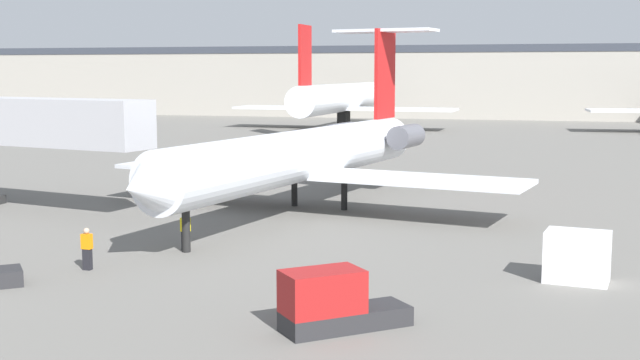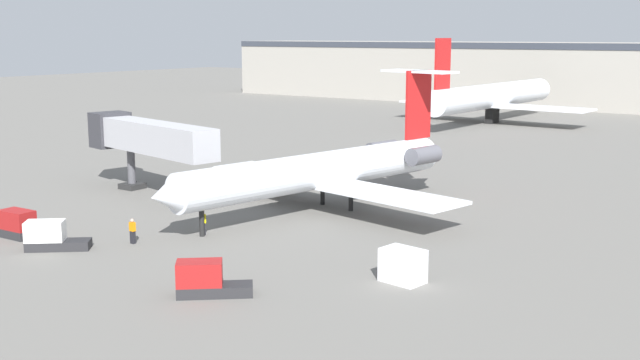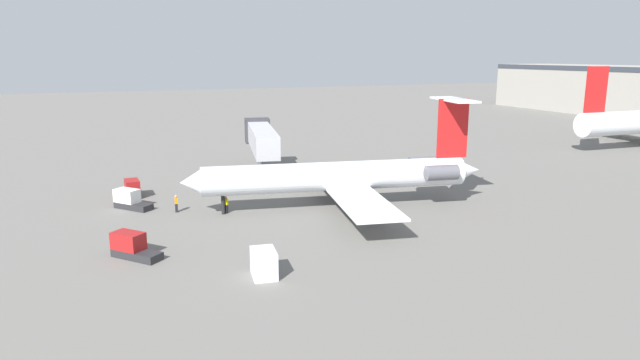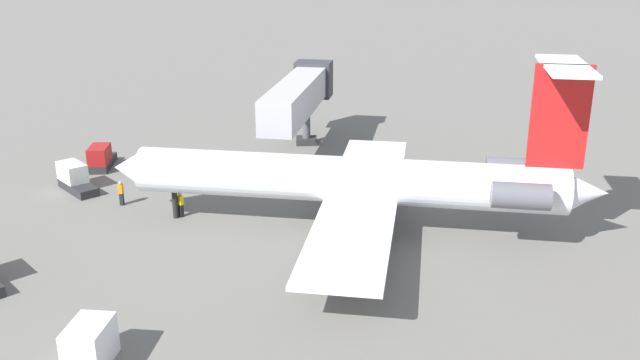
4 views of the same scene
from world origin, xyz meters
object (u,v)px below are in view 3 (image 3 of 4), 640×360
regional_jet (345,175)px  baggage_tug_trailing (132,189)px  jet_bridge (261,138)px  ground_crew_loader (176,203)px  cargo_container_uld (264,263)px  ground_crew_marshaller (226,205)px  baggage_tug_lead (132,247)px  baggage_tug_spare (130,200)px

regional_jet → baggage_tug_trailing: (-12.67, -19.20, -2.48)m
jet_bridge → ground_crew_loader: jet_bridge is taller
ground_crew_loader → cargo_container_uld: (18.64, 3.12, 0.10)m
jet_bridge → cargo_container_uld: 32.23m
ground_crew_loader → cargo_container_uld: size_ratio=0.67×
jet_bridge → cargo_container_uld: jet_bridge is taller
baggage_tug_trailing → jet_bridge: bearing=104.5°
ground_crew_marshaller → jet_bridge: bearing=151.1°
ground_crew_marshaller → baggage_tug_lead: size_ratio=0.43×
jet_bridge → baggage_tug_trailing: 16.72m
jet_bridge → ground_crew_loader: (12.02, -12.22, -4.07)m
ground_crew_marshaller → ground_crew_loader: same height
regional_jet → cargo_container_uld: bearing=-42.2°
baggage_tug_spare → cargo_container_uld: 22.94m
ground_crew_loader → baggage_tug_trailing: baggage_tug_trailing is taller
ground_crew_loader → cargo_container_uld: cargo_container_uld is taller
baggage_tug_trailing → cargo_container_uld: (26.60, 6.59, 0.12)m
ground_crew_loader → baggage_tug_trailing: bearing=-156.5°
regional_jet → baggage_tug_trailing: bearing=-123.4°
baggage_tug_trailing → baggage_tug_lead: bearing=-4.3°
jet_bridge → baggage_tug_lead: 29.21m
ground_crew_loader → ground_crew_marshaller: bearing=62.6°
ground_crew_marshaller → baggage_tug_trailing: (-10.21, -7.81, -0.02)m
regional_jet → ground_crew_marshaller: regional_jet is taller
regional_jet → baggage_tug_spare: (-7.86, -19.77, -2.48)m
ground_crew_loader → baggage_tug_lead: 12.30m
baggage_tug_trailing → regional_jet: bearing=56.6°
jet_bridge → baggage_tug_lead: size_ratio=4.27×
baggage_tug_trailing → baggage_tug_spare: size_ratio=1.02×
ground_crew_loader → regional_jet: bearing=73.3°
jet_bridge → ground_crew_marshaller: 16.80m
baggage_tug_lead → jet_bridge: bearing=143.7°
ground_crew_loader → baggage_tug_spare: (-3.15, -4.04, -0.02)m
baggage_tug_trailing → baggage_tug_spare: (4.81, -0.57, 0.00)m
ground_crew_marshaller → baggage_tug_lead: 12.93m
ground_crew_marshaller → baggage_tug_lead: (9.03, -9.26, -0.02)m
baggage_tug_spare → cargo_container_uld: size_ratio=1.58×
jet_bridge → ground_crew_loader: size_ratio=9.98×
regional_jet → baggage_tug_trailing: size_ratio=7.44×
ground_crew_marshaller → ground_crew_loader: 4.90m
ground_crew_marshaller → regional_jet: bearing=77.8°
ground_crew_loader → baggage_tug_spare: 5.12m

